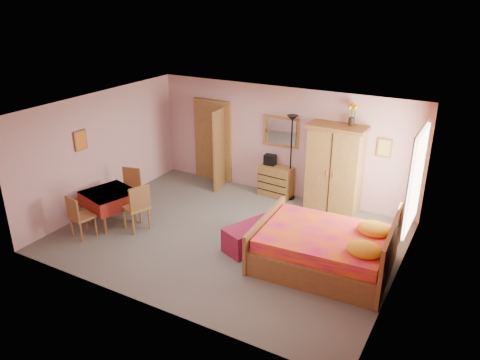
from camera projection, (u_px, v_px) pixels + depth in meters
The scene contains 23 objects.
floor at pixel (228, 237), 9.43m from camera, with size 6.50×6.50×0.00m, color slate.
ceiling at pixel (227, 110), 8.44m from camera, with size 6.50×6.50×0.00m, color brown.
wall_back at pixel (282, 142), 10.95m from camera, with size 6.50×0.10×2.60m, color #D19799.
wall_front at pixel (142, 232), 6.92m from camera, with size 6.50×0.10×2.60m, color #D19799.
wall_left at pixel (102, 150), 10.40m from camera, with size 0.10×5.00×2.60m, color #D19799.
wall_right at pixel (403, 214), 7.47m from camera, with size 0.10×5.00×2.60m, color #D19799.
doorway at pixel (213, 141), 11.89m from camera, with size 1.06×0.12×2.15m, color #9E6B35.
window at pixel (415, 180), 8.40m from camera, with size 0.08×1.40×1.95m, color white.
picture_left at pixel (80, 140), 9.75m from camera, with size 0.04×0.32×0.42m, color orange.
picture_back at pixel (384, 148), 9.77m from camera, with size 0.30×0.04×0.40m, color #D8BF59.
chest_of_drawers at pixel (276, 181), 11.14m from camera, with size 0.79×0.40×0.75m, color olive.
wall_mirror at pixel (281, 132), 10.86m from camera, with size 0.91×0.05×0.72m, color white.
stereo at pixel (270, 160), 11.08m from camera, with size 0.26×0.19×0.25m, color black.
floor_lamp at pixel (291, 158), 10.78m from camera, with size 0.26×0.26×2.02m, color black.
wardrobe at pixel (334, 169), 10.21m from camera, with size 1.26×0.65×1.97m, color #A87839.
sunflower_vase at pixel (352, 114), 9.73m from camera, with size 0.19×0.19×0.48m, color gold.
bed at pixel (324, 239), 8.26m from camera, with size 2.37×1.86×1.10m, color #D8155A.
bench at pixel (259, 234), 9.05m from camera, with size 0.53×1.44×0.48m, color maroon.
dining_table at pixel (110, 207), 9.91m from camera, with size 0.95×0.95×0.70m, color maroon.
chair_south at pixel (82, 216), 9.29m from camera, with size 0.41×0.41×0.90m, color #9E6335.
chair_north at pixel (128, 191), 10.38m from camera, with size 0.43×0.43×0.95m, color olive.
chair_west at pixel (83, 197), 10.13m from camera, with size 0.40×0.40×0.88m, color #AB7A39.
chair_east at pixel (136, 206), 9.57m from camera, with size 0.46×0.46×1.01m, color #B07E3B.
Camera 1 is at (4.25, -7.11, 4.67)m, focal length 35.00 mm.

